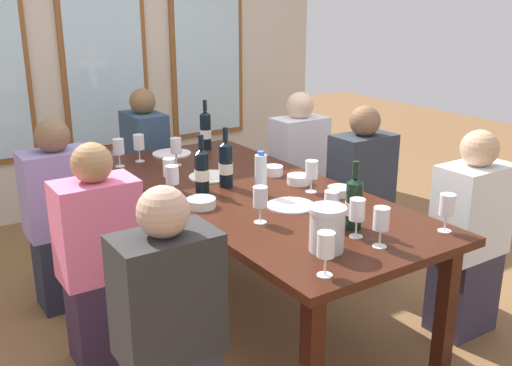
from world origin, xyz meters
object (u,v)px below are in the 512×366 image
wine_bottle_1 (206,130)px  wine_glass_1 (119,148)px  water_bottle (261,175)px  wine_glass_9 (176,146)px  wine_glass_5 (139,143)px  wine_glass_6 (326,247)px  seated_person_2 (61,220)px  wine_glass_2 (312,170)px  wine_glass_8 (331,203)px  seated_person_0 (169,334)px  seated_person_4 (100,261)px  wine_glass_0 (447,206)px  metal_pitcher (327,228)px  wine_bottle_3 (226,164)px  wine_bottle_2 (202,170)px  wine_bottle_0 (354,203)px  white_plate_2 (211,177)px  tasting_bowl_2 (201,203)px  seated_person_1 (469,239)px  white_plate_0 (291,205)px  tasting_bowl_0 (340,191)px  seated_person_6 (146,166)px  seated_person_3 (298,173)px  wine_glass_11 (172,176)px  dining_table (253,203)px  tasting_bowl_3 (273,171)px  wine_glass_7 (357,211)px  white_plate_1 (172,154)px  wine_glass_4 (169,168)px  seated_person_5 (361,197)px  wine_glass_10 (381,220)px  tasting_bowl_1 (299,179)px  wine_glass_3 (260,199)px

wine_bottle_1 → wine_glass_1: 0.66m
water_bottle → wine_glass_9: size_ratio=1.38×
wine_glass_5 → wine_glass_6: 1.88m
wine_glass_6 → seated_person_2: size_ratio=0.16×
wine_glass_2 → wine_glass_8: same height
seated_person_0 → seated_person_4: 0.76m
water_bottle → wine_glass_2: (0.26, -0.10, 0.01)m
wine_glass_0 → metal_pitcher: bearing=166.9°
wine_bottle_3 → wine_glass_8: (0.08, -0.78, -0.01)m
wine_glass_0 → seated_person_0: bearing=169.4°
wine_bottle_2 → wine_bottle_0: bearing=-68.9°
white_plate_2 → tasting_bowl_2: (-0.29, -0.41, 0.02)m
wine_bottle_2 → seated_person_1: (1.09, -0.89, -0.33)m
white_plate_0 → tasting_bowl_0: 0.32m
wine_glass_2 → seated_person_6: seated_person_6 is taller
white_plate_2 → seated_person_3: seated_person_3 is taller
tasting_bowl_0 → wine_glass_11: bearing=149.8°
wine_bottle_1 → seated_person_2: size_ratio=0.31×
wine_bottle_1 → wine_glass_2: size_ratio=1.95×
white_plate_0 → wine_bottle_0: bearing=-80.8°
wine_glass_6 → seated_person_3: bearing=55.1°
wine_glass_8 → seated_person_4: (-0.85, 0.68, -0.33)m
tasting_bowl_0 → wine_glass_5: bearing=117.1°
wine_glass_1 → wine_glass_6: same height
dining_table → wine_glass_8: wine_glass_8 is taller
tasting_bowl_3 → water_bottle: (-0.27, -0.27, 0.09)m
water_bottle → seated_person_6: size_ratio=0.22×
tasting_bowl_2 → wine_glass_5: bearing=85.1°
water_bottle → wine_glass_7: 0.69m
seated_person_6 → wine_bottle_3: bearing=-93.7°
white_plate_1 → metal_pitcher: metal_pitcher is taller
white_plate_2 → wine_glass_2: bearing=-59.2°
wine_glass_1 → seated_person_1: size_ratio=0.16×
metal_pitcher → wine_glass_4: metal_pitcher is taller
metal_pitcher → seated_person_0: size_ratio=0.17×
wine_glass_1 → wine_glass_9: size_ratio=1.00×
wine_bottle_0 → water_bottle: bearing=98.8°
seated_person_4 → wine_glass_11: bearing=10.6°
tasting_bowl_0 → seated_person_6: (-0.34, 1.78, -0.24)m
wine_bottle_2 → wine_bottle_3: (0.15, 0.01, 0.01)m
wine_bottle_1 → seated_person_1: 1.84m
wine_bottle_2 → wine_glass_2: (0.48, -0.32, 0.00)m
wine_glass_11 → seated_person_6: (0.41, 1.34, -0.34)m
wine_glass_9 → seated_person_5: size_ratio=0.16×
wine_glass_0 → wine_glass_2: size_ratio=1.00×
wine_bottle_1 → wine_glass_10: wine_bottle_1 is taller
dining_table → white_plate_2: (-0.07, 0.33, 0.08)m
white_plate_1 → wine_glass_2: (0.28, -1.13, 0.12)m
tasting_bowl_1 → seated_person_6: bearing=100.5°
tasting_bowl_3 → wine_glass_3: 0.77m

